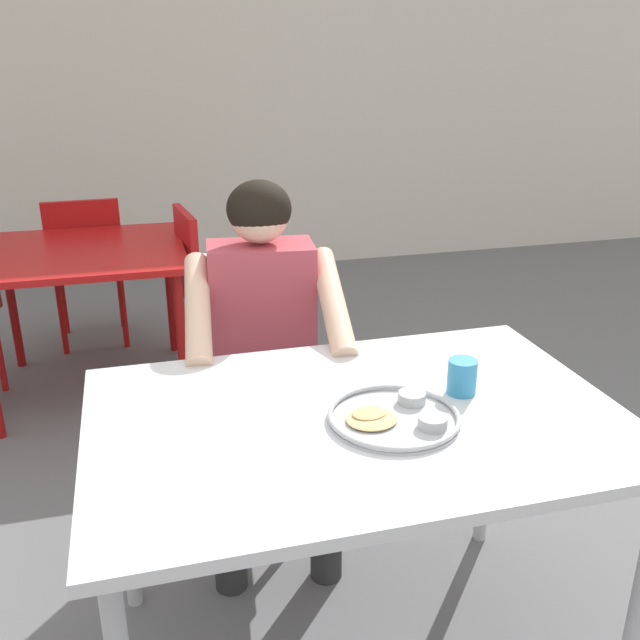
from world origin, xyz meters
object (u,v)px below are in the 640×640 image
(thali_tray, at_px, (395,416))
(chair_red_right, at_px, (209,282))
(table_background_red, at_px, (84,265))
(chair_red_far, at_px, (87,261))
(chair_foreground, at_px, (260,362))
(diner_foreground, at_px, (265,334))
(drinking_cup, at_px, (462,376))
(table_foreground, at_px, (357,440))

(thali_tray, distance_m, chair_red_right, 2.03)
(thali_tray, relative_size, table_background_red, 0.34)
(table_background_red, xyz_separation_m, chair_red_far, (-0.02, 0.58, -0.14))
(chair_foreground, bearing_deg, thali_tray, -80.42)
(chair_foreground, relative_size, table_background_red, 0.98)
(table_background_red, distance_m, chair_red_far, 0.59)
(diner_foreground, relative_size, chair_red_far, 1.41)
(table_background_red, relative_size, chair_red_right, 1.07)
(drinking_cup, relative_size, chair_red_far, 0.11)
(drinking_cup, bearing_deg, chair_red_far, 112.61)
(drinking_cup, bearing_deg, chair_red_right, 102.47)
(thali_tray, distance_m, table_background_red, 2.12)
(diner_foreground, bearing_deg, table_background_red, 115.89)
(chair_foreground, xyz_separation_m, diner_foreground, (-0.02, -0.22, 0.20))
(thali_tray, height_order, chair_red_right, chair_red_right)
(table_foreground, height_order, chair_red_right, chair_red_right)
(table_background_red, distance_m, chair_red_right, 0.60)
(drinking_cup, relative_size, chair_foreground, 0.10)
(chair_foreground, xyz_separation_m, chair_red_right, (-0.05, 1.07, -0.03))
(drinking_cup, bearing_deg, chair_foreground, 113.73)
(table_foreground, bearing_deg, chair_red_right, 93.96)
(drinking_cup, distance_m, chair_red_far, 2.68)
(table_foreground, height_order, thali_tray, thali_tray)
(table_foreground, bearing_deg, drinking_cup, 7.07)
(table_foreground, relative_size, chair_foreground, 1.41)
(thali_tray, distance_m, chair_foreground, 0.97)
(drinking_cup, bearing_deg, table_foreground, -172.93)
(table_background_red, bearing_deg, diner_foreground, -64.11)
(chair_red_right, bearing_deg, chair_red_far, 137.71)
(diner_foreground, height_order, chair_red_right, diner_foreground)
(table_foreground, distance_m, chair_foreground, 0.89)
(thali_tray, bearing_deg, chair_red_far, 107.68)
(thali_tray, relative_size, chair_red_far, 0.37)
(diner_foreground, bearing_deg, chair_red_far, 109.03)
(thali_tray, bearing_deg, table_foreground, 144.83)
(drinking_cup, bearing_deg, thali_tray, -157.09)
(thali_tray, relative_size, chair_red_right, 0.36)
(drinking_cup, height_order, chair_foreground, chair_foreground)
(thali_tray, xyz_separation_m, table_background_red, (-0.79, 1.97, -0.14))
(table_foreground, height_order, table_background_red, table_foreground)
(chair_red_right, bearing_deg, table_background_red, -176.93)
(drinking_cup, height_order, chair_red_right, chair_red_right)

